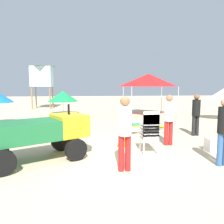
{
  "coord_description": "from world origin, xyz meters",
  "views": [
    {
      "loc": [
        -0.65,
        -5.8,
        2.0
      ],
      "look_at": [
        0.35,
        2.39,
        1.01
      ],
      "focal_mm": 33.98,
      "sensor_mm": 36.0,
      "label": 1
    }
  ],
  "objects_px": {
    "popup_canopy": "(149,80)",
    "cooler_box": "(215,145)",
    "utility_cart": "(41,132)",
    "beach_umbrella_far": "(63,96)",
    "stacked_plastic_chairs": "(150,129)",
    "surfboard_pile": "(145,128)",
    "lifeguard_near_left": "(169,116)",
    "lifeguard_near_center": "(224,127)",
    "lifeguard_far_right": "(125,128)",
    "lifeguard_tower": "(42,74)",
    "traffic_cone_far": "(24,122)",
    "traffic_cone_near": "(122,139)",
    "lifeguard_near_right": "(196,112)"
  },
  "relations": [
    {
      "from": "cooler_box",
      "to": "lifeguard_near_left",
      "type": "bearing_deg",
      "value": 142.26
    },
    {
      "from": "stacked_plastic_chairs",
      "to": "lifeguard_tower",
      "type": "xyz_separation_m",
      "value": [
        -5.87,
        14.22,
        2.4
      ]
    },
    {
      "from": "lifeguard_far_right",
      "to": "beach_umbrella_far",
      "type": "distance_m",
      "value": 11.18
    },
    {
      "from": "stacked_plastic_chairs",
      "to": "lifeguard_near_left",
      "type": "relative_size",
      "value": 0.74
    },
    {
      "from": "traffic_cone_near",
      "to": "lifeguard_far_right",
      "type": "bearing_deg",
      "value": -98.3
    },
    {
      "from": "stacked_plastic_chairs",
      "to": "surfboard_pile",
      "type": "height_order",
      "value": "stacked_plastic_chairs"
    },
    {
      "from": "traffic_cone_far",
      "to": "utility_cart",
      "type": "bearing_deg",
      "value": -69.84
    },
    {
      "from": "traffic_cone_near",
      "to": "traffic_cone_far",
      "type": "distance_m",
      "value": 6.01
    },
    {
      "from": "cooler_box",
      "to": "utility_cart",
      "type": "bearing_deg",
      "value": -178.49
    },
    {
      "from": "popup_canopy",
      "to": "lifeguard_tower",
      "type": "bearing_deg",
      "value": 145.21
    },
    {
      "from": "lifeguard_near_center",
      "to": "traffic_cone_near",
      "type": "xyz_separation_m",
      "value": [
        -2.22,
        2.04,
        -0.74
      ]
    },
    {
      "from": "popup_canopy",
      "to": "cooler_box",
      "type": "relative_size",
      "value": 6.06
    },
    {
      "from": "stacked_plastic_chairs",
      "to": "lifeguard_far_right",
      "type": "xyz_separation_m",
      "value": [
        -0.99,
        -1.21,
        0.29
      ]
    },
    {
      "from": "stacked_plastic_chairs",
      "to": "beach_umbrella_far",
      "type": "distance_m",
      "value": 10.31
    },
    {
      "from": "lifeguard_near_right",
      "to": "traffic_cone_near",
      "type": "xyz_separation_m",
      "value": [
        -3.24,
        -1.21,
        -0.72
      ]
    },
    {
      "from": "lifeguard_far_right",
      "to": "lifeguard_tower",
      "type": "height_order",
      "value": "lifeguard_tower"
    },
    {
      "from": "lifeguard_far_right",
      "to": "lifeguard_near_right",
      "type": "bearing_deg",
      "value": 42.72
    },
    {
      "from": "utility_cart",
      "to": "surfboard_pile",
      "type": "relative_size",
      "value": 1.13
    },
    {
      "from": "beach_umbrella_far",
      "to": "surfboard_pile",
      "type": "bearing_deg",
      "value": -58.19
    },
    {
      "from": "lifeguard_near_center",
      "to": "lifeguard_far_right",
      "type": "height_order",
      "value": "lifeguard_far_right"
    },
    {
      "from": "utility_cart",
      "to": "lifeguard_far_right",
      "type": "distance_m",
      "value": 2.35
    },
    {
      "from": "cooler_box",
      "to": "beach_umbrella_far",
      "type": "bearing_deg",
      "value": 119.97
    },
    {
      "from": "lifeguard_far_right",
      "to": "lifeguard_near_left",
      "type": "bearing_deg",
      "value": 47.04
    },
    {
      "from": "surfboard_pile",
      "to": "popup_canopy",
      "type": "distance_m",
      "value": 6.26
    },
    {
      "from": "lifeguard_near_left",
      "to": "popup_canopy",
      "type": "relative_size",
      "value": 0.56
    },
    {
      "from": "utility_cart",
      "to": "lifeguard_near_left",
      "type": "height_order",
      "value": "lifeguard_near_left"
    },
    {
      "from": "lifeguard_near_center",
      "to": "lifeguard_far_right",
      "type": "bearing_deg",
      "value": -179.5
    },
    {
      "from": "utility_cart",
      "to": "lifeguard_near_right",
      "type": "height_order",
      "value": "lifeguard_near_right"
    },
    {
      "from": "utility_cart",
      "to": "beach_umbrella_far",
      "type": "xyz_separation_m",
      "value": [
        -0.46,
        9.86,
        0.53
      ]
    },
    {
      "from": "utility_cart",
      "to": "beach_umbrella_far",
      "type": "distance_m",
      "value": 9.89
    },
    {
      "from": "lifeguard_near_right",
      "to": "cooler_box",
      "type": "height_order",
      "value": "lifeguard_near_right"
    },
    {
      "from": "lifeguard_near_left",
      "to": "lifeguard_far_right",
      "type": "distance_m",
      "value": 2.78
    },
    {
      "from": "stacked_plastic_chairs",
      "to": "traffic_cone_far",
      "type": "height_order",
      "value": "stacked_plastic_chairs"
    },
    {
      "from": "beach_umbrella_far",
      "to": "lifeguard_near_center",
      "type": "bearing_deg",
      "value": -64.87
    },
    {
      "from": "lifeguard_near_left",
      "to": "cooler_box",
      "type": "relative_size",
      "value": 3.4
    },
    {
      "from": "beach_umbrella_far",
      "to": "cooler_box",
      "type": "bearing_deg",
      "value": -60.03
    },
    {
      "from": "lifeguard_far_right",
      "to": "popup_canopy",
      "type": "distance_m",
      "value": 10.34
    },
    {
      "from": "lifeguard_far_right",
      "to": "utility_cart",
      "type": "bearing_deg",
      "value": 154.32
    },
    {
      "from": "lifeguard_tower",
      "to": "traffic_cone_near",
      "type": "relative_size",
      "value": 8.26
    },
    {
      "from": "utility_cart",
      "to": "surfboard_pile",
      "type": "height_order",
      "value": "utility_cart"
    },
    {
      "from": "utility_cart",
      "to": "lifeguard_far_right",
      "type": "height_order",
      "value": "lifeguard_far_right"
    },
    {
      "from": "popup_canopy",
      "to": "traffic_cone_near",
      "type": "xyz_separation_m",
      "value": [
        -3.14,
        -7.59,
        -2.2
      ]
    },
    {
      "from": "popup_canopy",
      "to": "beach_umbrella_far",
      "type": "distance_m",
      "value": 6.24
    },
    {
      "from": "surfboard_pile",
      "to": "traffic_cone_near",
      "type": "xyz_separation_m",
      "value": [
        -1.34,
        -2.03,
        0.06
      ]
    },
    {
      "from": "popup_canopy",
      "to": "cooler_box",
      "type": "height_order",
      "value": "popup_canopy"
    },
    {
      "from": "stacked_plastic_chairs",
      "to": "lifeguard_near_left",
      "type": "distance_m",
      "value": 1.25
    },
    {
      "from": "stacked_plastic_chairs",
      "to": "surfboard_pile",
      "type": "distance_m",
      "value": 3.0
    },
    {
      "from": "lifeguard_near_left",
      "to": "cooler_box",
      "type": "bearing_deg",
      "value": -37.74
    },
    {
      "from": "lifeguard_near_right",
      "to": "lifeguard_far_right",
      "type": "bearing_deg",
      "value": -137.28
    },
    {
      "from": "stacked_plastic_chairs",
      "to": "lifeguard_near_left",
      "type": "height_order",
      "value": "lifeguard_near_left"
    }
  ]
}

